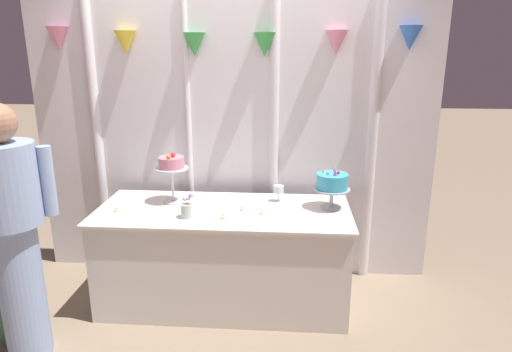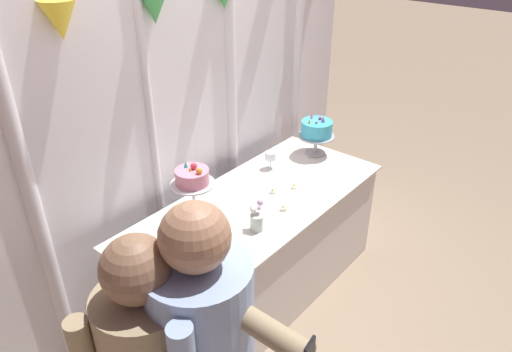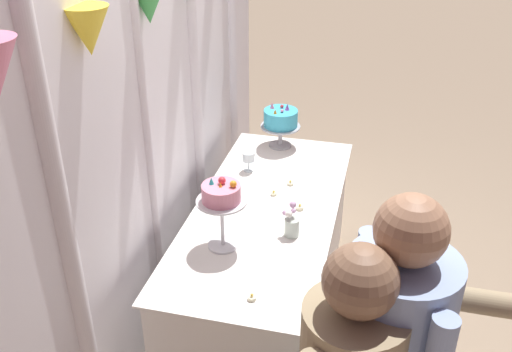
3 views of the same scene
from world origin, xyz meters
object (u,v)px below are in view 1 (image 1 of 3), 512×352
(guest_man_pink_jacket, at_px, (12,227))
(cake_display_nearright, at_px, (332,183))
(flower_vase, at_px, (187,208))
(guest_girl_blue_dress, at_px, (3,226))
(wine_glass, at_px, (279,190))
(cake_table, at_px, (224,256))
(tealight_near_right, at_px, (243,209))
(cake_display_nearleft, at_px, (172,166))
(tealight_far_right, at_px, (261,213))
(tealight_far_left, at_px, (116,210))
(tealight_near_left, at_px, (223,217))

(guest_man_pink_jacket, bearing_deg, cake_display_nearright, 22.11)
(flower_vase, height_order, guest_girl_blue_dress, guest_girl_blue_dress)
(wine_glass, bearing_deg, cake_table, -152.75)
(guest_girl_blue_dress, bearing_deg, tealight_near_right, 21.55)
(cake_display_nearright, distance_m, tealight_near_right, 0.69)
(cake_table, xyz_separation_m, tealight_near_right, (0.15, -0.01, 0.40))
(cake_display_nearright, height_order, wine_glass, cake_display_nearright)
(wine_glass, xyz_separation_m, flower_vase, (-0.64, -0.40, -0.03))
(cake_display_nearleft, height_order, guest_man_pink_jacket, guest_man_pink_jacket)
(tealight_far_right, height_order, guest_man_pink_jacket, guest_man_pink_jacket)
(flower_vase, xyz_separation_m, tealight_far_left, (-0.55, 0.08, -0.06))
(cake_table, distance_m, wine_glass, 0.67)
(guest_man_pink_jacket, bearing_deg, tealight_near_right, 28.06)
(tealight_far_left, bearing_deg, guest_girl_blue_dress, -138.79)
(cake_display_nearleft, xyz_separation_m, guest_girl_blue_dress, (-0.92, -0.73, -0.22))
(cake_display_nearright, relative_size, guest_man_pink_jacket, 0.19)
(tealight_near_right, distance_m, guest_man_pink_jacket, 1.52)
(cake_display_nearright, bearing_deg, cake_table, -173.89)
(wine_glass, bearing_deg, cake_display_nearleft, -174.76)
(tealight_far_right, bearing_deg, tealight_far_left, -178.55)
(cake_display_nearright, height_order, tealight_far_right, cake_display_nearright)
(wine_glass, distance_m, tealight_far_right, 0.33)
(guest_man_pink_jacket, bearing_deg, flower_vase, 29.21)
(cake_display_nearright, bearing_deg, tealight_far_left, -172.88)
(tealight_far_right, distance_m, guest_girl_blue_dress, 1.71)
(tealight_near_left, distance_m, tealight_near_right, 0.22)
(cake_display_nearright, distance_m, wine_glass, 0.43)
(cake_table, bearing_deg, tealight_far_right, -16.18)
(cake_table, bearing_deg, cake_display_nearright, 6.11)
(wine_glass, xyz_separation_m, tealight_near_left, (-0.38, -0.40, -0.08))
(cake_display_nearleft, xyz_separation_m, wine_glass, (0.83, 0.08, -0.20))
(tealight_near_right, bearing_deg, tealight_near_left, -123.87)
(cake_display_nearleft, distance_m, cake_display_nearright, 1.23)
(tealight_near_right, bearing_deg, cake_display_nearright, 8.49)
(tealight_near_right, relative_size, guest_girl_blue_dress, 0.03)
(cake_table, bearing_deg, wine_glass, 27.25)
(cake_display_nearright, relative_size, guest_girl_blue_dress, 0.20)
(cake_table, xyz_separation_m, guest_girl_blue_dress, (-1.34, -0.60, 0.46))
(cake_table, bearing_deg, guest_man_pink_jacket, -148.64)
(tealight_far_left, bearing_deg, guest_man_pink_jacket, -123.79)
(flower_vase, height_order, tealight_far_left, flower_vase)
(tealight_near_right, relative_size, tealight_far_right, 0.97)
(tealight_far_right, xyz_separation_m, guest_girl_blue_dress, (-1.63, -0.51, 0.06))
(cake_table, height_order, cake_display_nearleft, cake_display_nearleft)
(flower_vase, bearing_deg, tealight_near_left, -0.23)
(cake_display_nearright, distance_m, guest_girl_blue_dress, 2.26)
(wine_glass, distance_m, tealight_far_left, 1.24)
(cake_display_nearleft, bearing_deg, flower_vase, -60.78)
(guest_girl_blue_dress, height_order, guest_man_pink_jacket, guest_man_pink_jacket)
(cake_display_nearleft, height_order, guest_girl_blue_dress, guest_girl_blue_dress)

